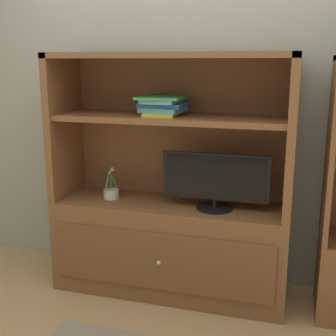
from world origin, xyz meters
name	(u,v)px	position (x,y,z in m)	size (l,w,h in m)	color
ground_plane	(152,319)	(0.00, 0.00, 0.00)	(8.00, 8.00, 0.00)	tan
painted_rear_wall	(184,82)	(0.00, 0.75, 1.40)	(6.00, 0.10, 2.80)	gray
media_console	(170,220)	(0.00, 0.41, 0.50)	(1.56, 0.51, 1.60)	brown
tv_monitor	(215,180)	(0.31, 0.36, 0.82)	(0.68, 0.23, 0.36)	black
potted_plant	(111,192)	(-0.42, 0.39, 0.67)	(0.10, 0.10, 0.23)	beige
magazine_stack	(163,105)	(-0.05, 0.40, 1.27)	(0.29, 0.34, 0.12)	gold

